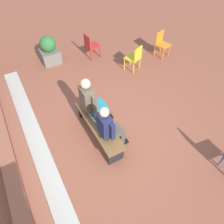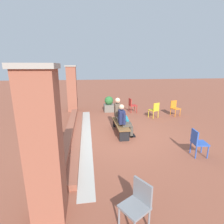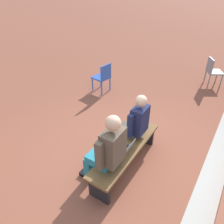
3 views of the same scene
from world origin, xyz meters
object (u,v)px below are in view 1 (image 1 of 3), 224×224
(bench, at_px, (99,126))
(planter, at_px, (49,51))
(laptop, at_px, (97,120))
(plastic_chair_near_bench_left, at_px, (91,45))
(person_student, at_px, (109,127))
(plastic_chair_foreground, at_px, (161,42))
(plastic_chair_near_bench_right, at_px, (135,57))
(person_adult, at_px, (92,101))

(bench, distance_m, planter, 3.66)
(bench, xyz_separation_m, laptop, (0.06, 0.01, 0.15))
(planter, bearing_deg, plastic_chair_near_bench_left, -106.04)
(person_student, relative_size, plastic_chair_foreground, 1.56)
(plastic_chair_near_bench_left, bearing_deg, person_student, 161.14)
(plastic_chair_near_bench_right, xyz_separation_m, planter, (1.75, 2.24, -0.04))
(bench, relative_size, plastic_chair_foreground, 2.14)
(laptop, xyz_separation_m, plastic_chair_near_bench_left, (3.21, -1.33, -0.02))
(plastic_chair_near_bench_right, distance_m, plastic_chair_foreground, 1.34)
(person_adult, bearing_deg, plastic_chair_near_bench_right, -56.24)
(laptop, bearing_deg, person_student, -170.45)
(bench, height_order, laptop, laptop)
(person_student, distance_m, planter, 4.07)
(plastic_chair_near_bench_left, bearing_deg, bench, 158.06)
(plastic_chair_foreground, bearing_deg, planter, 68.08)
(person_adult, xyz_separation_m, planter, (3.19, 0.09, -0.31))
(bench, height_order, person_student, person_student)
(plastic_chair_near_bench_right, bearing_deg, bench, 130.70)
(person_student, height_order, plastic_chair_near_bench_left, person_student)
(person_adult, bearing_deg, plastic_chair_near_bench_left, -24.01)
(person_student, distance_m, laptop, 0.51)
(person_student, height_order, plastic_chair_near_bench_right, person_student)
(bench, distance_m, plastic_chair_near_bench_left, 3.53)
(bench, xyz_separation_m, planter, (3.66, 0.02, 0.08))
(laptop, distance_m, plastic_chair_near_bench_right, 2.90)
(person_student, relative_size, laptop, 4.10)
(person_student, bearing_deg, planter, 1.16)
(plastic_chair_foreground, bearing_deg, bench, 122.34)
(plastic_chair_near_bench_right, height_order, plastic_chair_foreground, same)
(bench, distance_m, person_student, 0.53)
(person_adult, relative_size, plastic_chair_foreground, 1.68)
(plastic_chair_near_bench_right, relative_size, planter, 0.89)
(plastic_chair_near_bench_left, bearing_deg, laptop, 157.48)
(person_adult, bearing_deg, planter, 1.58)
(bench, relative_size, planter, 1.91)
(person_student, relative_size, planter, 1.40)
(laptop, height_order, plastic_chair_foreground, plastic_chair_foreground)
(plastic_chair_foreground, xyz_separation_m, planter, (1.43, 3.54, -0.04))
(person_adult, relative_size, plastic_chair_near_bench_left, 1.68)
(bench, xyz_separation_m, plastic_chair_foreground, (2.23, -3.53, 0.13))
(plastic_chair_near_bench_right, relative_size, plastic_chair_foreground, 1.00)
(laptop, height_order, plastic_chair_near_bench_right, plastic_chair_near_bench_right)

